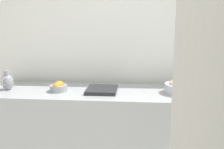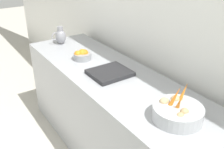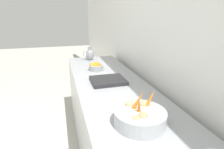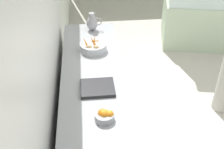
# 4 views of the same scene
# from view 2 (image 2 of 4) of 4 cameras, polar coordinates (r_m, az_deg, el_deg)

# --- Properties ---
(prep_counter) EXTENTS (0.70, 2.76, 0.90)m
(prep_counter) POSITION_cam_2_polar(r_m,az_deg,el_deg) (2.40, 2.71, -11.33)
(prep_counter) COLOR #9EA0A5
(prep_counter) RESTS_ON ground_plane
(vegetable_colander) EXTENTS (0.33, 0.33, 0.22)m
(vegetable_colander) POSITION_cam_2_polar(r_m,az_deg,el_deg) (1.75, 14.12, -8.00)
(vegetable_colander) COLOR #ADAFB5
(vegetable_colander) RESTS_ON prep_counter
(orange_bowl) EXTENTS (0.18, 0.18, 0.11)m
(orange_bowl) POSITION_cam_2_polar(r_m,az_deg,el_deg) (2.59, -6.53, 4.27)
(orange_bowl) COLOR gray
(orange_bowl) RESTS_ON prep_counter
(metal_pitcher_short) EXTENTS (0.17, 0.12, 0.20)m
(metal_pitcher_short) POSITION_cam_2_polar(r_m,az_deg,el_deg) (3.05, -11.19, 8.24)
(metal_pitcher_short) COLOR gray
(metal_pitcher_short) RESTS_ON prep_counter
(counter_sink_basin) EXTENTS (0.34, 0.30, 0.04)m
(counter_sink_basin) POSITION_cam_2_polar(r_m,az_deg,el_deg) (2.27, -0.48, 0.37)
(counter_sink_basin) COLOR #232326
(counter_sink_basin) RESTS_ON prep_counter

